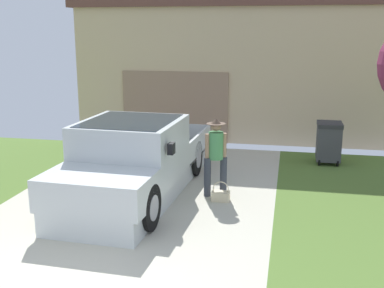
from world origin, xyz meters
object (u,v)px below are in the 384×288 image
(handbag, at_px, (221,195))
(wheeled_trash_bin, at_px, (329,141))
(pickup_truck, at_px, (134,163))
(person_with_hat, at_px, (216,152))
(house_with_garage, at_px, (241,58))

(handbag, height_order, wheeled_trash_bin, wheeled_trash_bin)
(pickup_truck, relative_size, person_with_hat, 3.36)
(pickup_truck, height_order, handbag, pickup_truck)
(pickup_truck, distance_m, handbag, 1.84)
(handbag, bearing_deg, house_with_garage, 93.33)
(person_with_hat, relative_size, wheeled_trash_bin, 1.54)
(person_with_hat, xyz_separation_m, handbag, (0.15, -0.30, -0.79))
(pickup_truck, relative_size, handbag, 13.35)
(handbag, relative_size, house_with_garage, 0.04)
(pickup_truck, xyz_separation_m, wheeled_trash_bin, (4.00, 3.39, -0.14))
(person_with_hat, height_order, handbag, person_with_hat)
(pickup_truck, bearing_deg, wheeled_trash_bin, -137.20)
(handbag, height_order, house_with_garage, house_with_garage)
(pickup_truck, relative_size, house_with_garage, 0.54)
(house_with_garage, bearing_deg, person_with_hat, -87.76)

